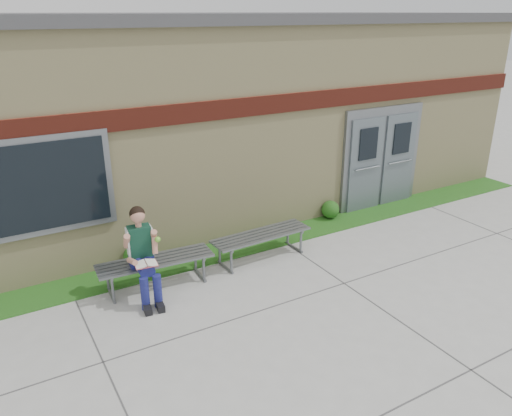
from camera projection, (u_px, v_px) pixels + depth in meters
ground at (314, 315)px, 7.46m from camera, size 80.00×80.00×0.00m
grass_strip at (233, 248)px, 9.55m from camera, size 16.00×0.80×0.02m
school_building at (163, 110)px, 11.50m from camera, size 16.20×6.22×4.20m
bench_left at (156, 266)px, 8.12m from camera, size 1.90×0.65×0.49m
bench_right at (261, 239)px, 9.06m from camera, size 1.90×0.60×0.49m
girl at (143, 253)px, 7.68m from camera, size 0.53×0.92×1.48m
shrub_mid at (134, 256)px, 8.82m from camera, size 0.37×0.37×0.37m
shrub_east at (330, 209)px, 10.86m from camera, size 0.39×0.39×0.39m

